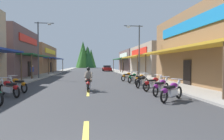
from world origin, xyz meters
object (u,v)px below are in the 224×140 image
Objects in this scene: motorcycle_parked_right_5 at (133,77)px; parked_car_curbside at (107,68)px; motorcycle_parked_left_1 at (9,88)px; streetlamp_right at (136,44)px; motorcycle_parked_right_0 at (172,91)px; motorcycle_parked_right_4 at (141,79)px; motorcycle_parked_right_2 at (153,83)px; rider_cruising_lead at (88,81)px; motorcycle_parked_right_1 at (161,86)px; pedestrian_waiting at (32,71)px; motorcycle_parked_left_2 at (18,84)px; streetlamp_left at (41,42)px; motorcycle_parked_right_6 at (127,76)px; motorcycle_parked_right_3 at (142,81)px.

parked_car_curbside is (0.03, 27.15, 0.20)m from motorcycle_parked_right_5.
parked_car_curbside reaches higher than motorcycle_parked_left_1.
streetlamp_right is 3.72× the size of motorcycle_parked_left_1.
motorcycle_parked_right_0 and motorcycle_parked_right_4 have the same top height.
motorcycle_parked_right_2 is at bearing -140.30° from motorcycle_parked_right_4.
rider_cruising_lead is at bearing 165.64° from motorcycle_parked_right_4.
pedestrian_waiting is at bearing 87.40° from motorcycle_parked_right_1.
streetlamp_right is at bearing -177.80° from parked_car_curbside.
motorcycle_parked_left_2 is 9.97m from pedestrian_waiting.
streetlamp_left is 1.06× the size of streetlamp_right.
motorcycle_parked_right_4 is at bearing 48.66° from motorcycle_parked_right_0.
motorcycle_parked_right_6 and motorcycle_parked_left_2 have the same top height.
streetlamp_right is 3.69× the size of motorcycle_parked_right_5.
motorcycle_parked_right_2 and motorcycle_parked_right_3 have the same top height.
streetlamp_right is 3.80× the size of pedestrian_waiting.
motorcycle_parked_right_2 is 1.10× the size of motorcycle_parked_right_5.
motorcycle_parked_right_2 is 14.83m from pedestrian_waiting.
motorcycle_parked_right_6 is at bearing 46.11° from motorcycle_parked_right_5.
motorcycle_parked_left_1 is (-8.69, -4.73, 0.00)m from motorcycle_parked_right_4.
streetlamp_right reaches higher than motorcycle_parked_left_2.
motorcycle_parked_left_2 is 1.03× the size of pedestrian_waiting.
motorcycle_parked_right_4 is 0.99× the size of motorcycle_parked_left_1.
pedestrian_waiting is at bearing 104.83° from motorcycle_parked_right_2.
parked_car_curbside is at bearing 40.06° from motorcycle_parked_right_5.
motorcycle_parked_right_0 is 9.27m from motorcycle_parked_left_2.
parked_car_curbside is at bearing 41.63° from motorcycle_parked_right_4.
motorcycle_parked_left_2 is (-9.95, -8.72, -3.60)m from streetlamp_right.
streetlamp_right is 4.39m from motorcycle_parked_right_6.
rider_cruising_lead is at bearing -117.40° from motorcycle_parked_left_1.
motorcycle_parked_right_6 is (0.00, 10.44, 0.00)m from motorcycle_parked_right_0.
motorcycle_parked_right_2 is at bearing 46.91° from motorcycle_parked_right_0.
parked_car_curbside reaches higher than motorcycle_parked_right_1.
streetlamp_right is 14.70m from motorcycle_parked_left_1.
motorcycle_parked_right_4 is (0.39, 6.83, 0.00)m from motorcycle_parked_right_0.
motorcycle_parked_right_3 is at bearing 51.60° from motorcycle_parked_right_0.
streetlamp_left reaches higher than motorcycle_parked_right_1.
motorcycle_parked_right_0 is at bearing -139.54° from motorcycle_parked_right_3.
streetlamp_left reaches higher than streetlamp_right.
motorcycle_parked_right_3 is (-1.45, -7.35, -3.60)m from streetlamp_right.
motorcycle_parked_right_4 and motorcycle_parked_left_1 have the same top height.
motorcycle_parked_right_4 is 1.01× the size of motorcycle_parked_right_6.
parked_car_curbside is (0.19, 30.68, 0.20)m from motorcycle_parked_right_3.
motorcycle_parked_left_1 is 34.76m from parked_car_curbside.
motorcycle_parked_right_6 is (-0.29, 7.08, 0.00)m from motorcycle_parked_right_2.
streetlamp_right is 11.47m from motorcycle_parked_right_1.
streetlamp_left is 24.20m from parked_car_curbside.
streetlamp_left reaches higher than pedestrian_waiting.
motorcycle_parked_left_1 is 1.67m from motorcycle_parked_left_2.
rider_cruising_lead is at bearing 108.29° from motorcycle_parked_right_1.
rider_cruising_lead reaches higher than parked_car_curbside.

